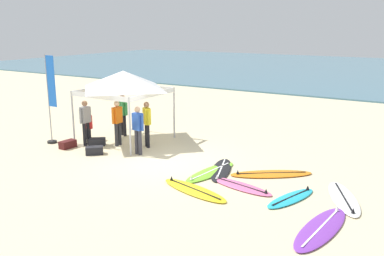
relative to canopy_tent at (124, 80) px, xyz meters
name	(u,v)px	position (x,y,z in m)	size (l,w,h in m)	color
ground_plane	(162,162)	(2.71, -1.38, -2.39)	(80.00, 80.00, 0.00)	beige
sea	(355,70)	(2.71, 31.93, -2.34)	(80.00, 36.00, 0.10)	teal
canopy_tent	(124,80)	(0.00, 0.00, 0.00)	(2.87, 2.87, 2.75)	#B7B7BC
surfboard_orange	(271,174)	(6.28, -0.71, -2.35)	(2.44, 2.01, 0.19)	orange
surfboard_yellow	(194,190)	(4.94, -3.02, -2.35)	(2.40, 1.21, 0.19)	yellow
surfboard_lime	(210,172)	(4.63, -1.53, -2.35)	(0.92, 2.37, 0.19)	#7AD12D
surfboard_white	(344,198)	(8.56, -1.47, -2.35)	(1.52, 2.37, 0.19)	white
surfboard_cyan	(291,198)	(7.39, -2.17, -2.35)	(1.03, 1.93, 0.19)	#23B2CC
surfboard_pink	(241,186)	(5.92, -2.10, -2.35)	(2.09, 0.94, 0.19)	pink
surfboard_purple	(321,228)	(8.49, -3.44, -2.35)	(0.95, 2.61, 0.19)	purple
surfboard_black	(221,170)	(4.81, -1.16, -2.35)	(1.29, 2.26, 0.19)	black
person_grey	(86,120)	(-0.86, -1.24, -1.40)	(0.24, 0.55, 1.71)	black
person_yellow	(147,121)	(1.25, -0.25, -1.40)	(0.46, 0.39, 1.71)	black
person_green	(123,112)	(-0.59, 0.57, -1.40)	(0.53, 0.32, 1.71)	black
person_orange	(117,120)	(0.20, -0.67, -1.40)	(0.23, 0.55, 1.71)	#2D2D33
person_blue	(138,127)	(1.53, -1.13, -1.40)	(0.54, 0.27, 1.71)	#383842
person_red	(87,123)	(-1.45, -0.58, -1.73)	(0.54, 0.27, 1.20)	black
banner_flag	(51,103)	(-2.13, -1.71, -0.81)	(0.60, 0.36, 3.40)	#99999E
gear_bag_near_tent	(97,142)	(-0.51, -1.06, -2.25)	(0.60, 0.32, 0.28)	#232328
gear_bag_by_pole	(94,150)	(0.21, -1.95, -2.25)	(0.60, 0.32, 0.28)	#232328
gear_bag_on_sand	(68,144)	(-1.20, -1.88, -2.25)	(0.60, 0.32, 0.28)	#4C1919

